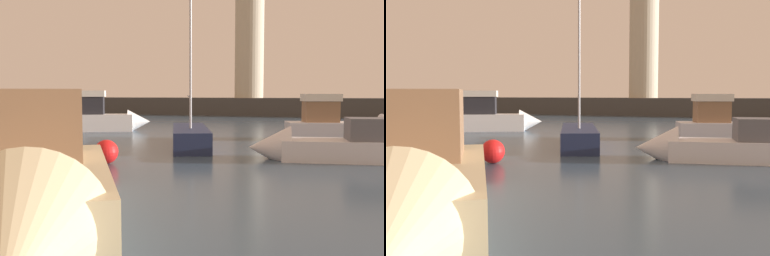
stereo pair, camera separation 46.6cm
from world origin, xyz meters
TOP-DOWN VIEW (x-y plane):
  - ground_plane at (0.00, 26.61)m, footprint 220.00×220.00m
  - breakwater at (0.00, 53.22)m, footprint 78.46×4.61m
  - lighthouse at (-3.86, 53.22)m, footprint 3.63×3.63m
  - motorboat_1 at (5.80, 17.18)m, footprint 6.97×2.84m
  - motorboat_2 at (-7.85, 14.39)m, footprint 7.92×2.95m
  - motorboat_4 at (0.87, 5.10)m, footprint 7.11×9.11m
  - motorboat_5 at (-10.08, 26.97)m, footprint 7.23×4.53m
  - motorboat_6 at (7.35, 26.13)m, footprint 7.79×3.94m
  - sailboat_moored at (-0.91, 19.89)m, footprint 4.10×7.31m
  - mooring_buoy at (-2.38, 13.60)m, footprint 0.96×0.96m

SIDE VIEW (x-z plane):
  - ground_plane at x=0.00m, z-range 0.00..0.00m
  - mooring_buoy at x=-2.38m, z-range 0.00..0.96m
  - sailboat_moored at x=-0.91m, z-range -4.47..5.60m
  - motorboat_1 at x=5.80m, z-range -0.56..1.71m
  - motorboat_2 at x=-7.85m, z-range -0.65..1.97m
  - motorboat_6 at x=7.35m, z-range -0.77..2.42m
  - motorboat_4 at x=0.87m, z-range -0.93..2.61m
  - motorboat_5 at x=-10.08m, z-range -0.64..2.58m
  - breakwater at x=0.00m, z-range 0.00..2.24m
  - lighthouse at x=-3.86m, z-range 1.74..20.68m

